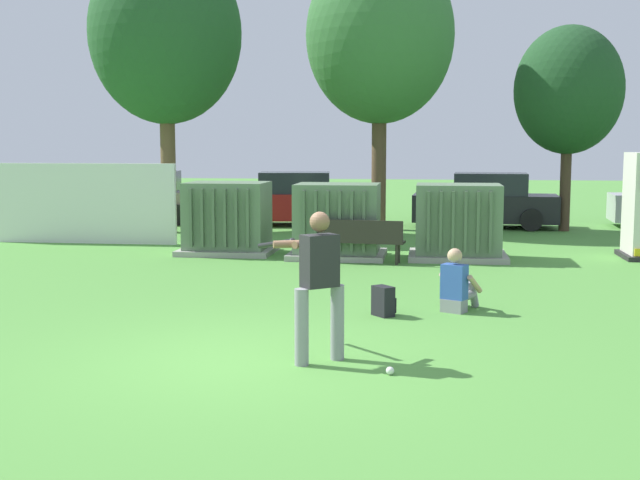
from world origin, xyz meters
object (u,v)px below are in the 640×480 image
transformer_mid_east (458,223)px  sports_ball (390,371)px  transformer_west (228,219)px  parked_car_left_of_center (291,200)px  backpack (384,301)px  park_bench (361,238)px  parked_car_leftmost (141,199)px  seated_spectator (457,286)px  transformer_mid_west (338,222)px  batter (317,278)px  parked_car_right_of_center (486,202)px

transformer_mid_east → sports_ball: bearing=-96.2°
transformer_west → transformer_mid_east: (5.17, -0.24, 0.00)m
parked_car_left_of_center → backpack: bearing=-74.8°
park_bench → parked_car_leftmost: parked_car_leftmost is taller
transformer_west → parked_car_leftmost: (-4.46, 6.73, -0.04)m
seated_spectator → backpack: size_ratio=2.19×
transformer_mid_east → park_bench: transformer_mid_east is taller
transformer_mid_east → parked_car_leftmost: 11.89m
parked_car_leftmost → transformer_west: bearing=-56.5°
transformer_west → transformer_mid_west: size_ratio=1.00×
batter → sports_ball: 1.35m
parked_car_right_of_center → transformer_west: bearing=-133.0°
transformer_mid_east → seated_spectator: 5.75m
transformer_west → sports_ball: size_ratio=23.33×
parked_car_left_of_center → parked_car_right_of_center: size_ratio=1.02×
transformer_west → parked_car_left_of_center: same height
transformer_mid_west → batter: batter is taller
transformer_west → transformer_mid_west: same height
seated_spectator → parked_car_leftmost: parked_car_leftmost is taller
backpack → batter: bearing=-103.3°
parked_car_leftmost → parked_car_left_of_center: bearing=-1.0°
batter → parked_car_leftmost: bearing=116.1°
transformer_mid_west → parked_car_right_of_center: 7.92m
transformer_mid_west → backpack: (1.36, -6.10, -0.57)m
transformer_mid_west → sports_ball: bearing=-80.1°
transformer_mid_west → transformer_mid_east: same height
backpack → parked_car_right_of_center: (2.30, 13.13, 0.54)m
batter → parked_car_right_of_center: (2.93, 15.76, -0.22)m
parked_car_left_of_center → parked_car_right_of_center: (5.86, 0.02, 0.00)m
batter → parked_car_right_of_center: batter is taller
parked_car_leftmost → transformer_mid_west: bearing=-45.3°
transformer_mid_east → park_bench: bearing=-154.8°
sports_ball → parked_car_leftmost: 18.43m
transformer_west → transformer_mid_east: 5.18m
park_bench → backpack: 5.34m
sports_ball → parked_car_right_of_center: (2.06, 16.22, 0.71)m
transformer_mid_west → batter: (0.73, -8.73, 0.19)m
sports_ball → backpack: size_ratio=0.20×
transformer_mid_east → parked_car_right_of_center: 6.98m
parked_car_leftmost → transformer_mid_east: bearing=-35.9°
seated_spectator → parked_car_right_of_center: 12.69m
park_bench → sports_ball: 8.44m
parked_car_leftmost → parked_car_right_of_center: bearing=-0.3°
parked_car_leftmost → parked_car_left_of_center: 4.82m
transformer_mid_west → parked_car_left_of_center: same height
park_bench → seated_spectator: 5.12m
transformer_mid_west → park_bench: bearing=-54.9°
seated_spectator → batter: bearing=-118.4°
park_bench → parked_car_leftmost: (-7.60, 7.92, 0.22)m
backpack → seated_spectator: bearing=25.0°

